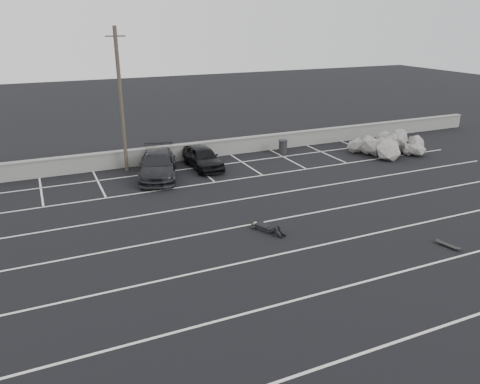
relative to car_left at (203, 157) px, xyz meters
name	(u,v)px	position (x,y,z in m)	size (l,w,h in m)	color
ground	(275,255)	(-1.31, -11.82, -0.68)	(120.00, 120.00, 0.00)	black
seawall	(172,153)	(-1.31, 2.18, -0.13)	(50.00, 0.45, 1.06)	gray
stall_lines	(229,215)	(-1.39, -7.42, -0.67)	(36.00, 20.05, 0.01)	silver
car_left	(203,157)	(0.00, 0.00, 0.00)	(1.60, 3.97, 1.35)	black
car_right	(158,165)	(-2.97, -0.58, 0.06)	(2.05, 5.05, 1.46)	black
utility_pole	(121,101)	(-4.39, 1.38, 3.52)	(1.10, 0.22, 8.29)	#4C4238
trash_bin	(283,147)	(6.03, 0.81, -0.20)	(0.74, 0.74, 0.94)	#242426
riprap_pile	(388,147)	(12.50, -2.16, -0.20)	(5.07, 3.85, 1.19)	gray
person	(263,225)	(-0.66, -9.51, -0.46)	(1.61, 2.37, 0.44)	black
skateboard	(448,245)	(5.39, -14.05, -0.60)	(0.40, 0.88, 0.10)	black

